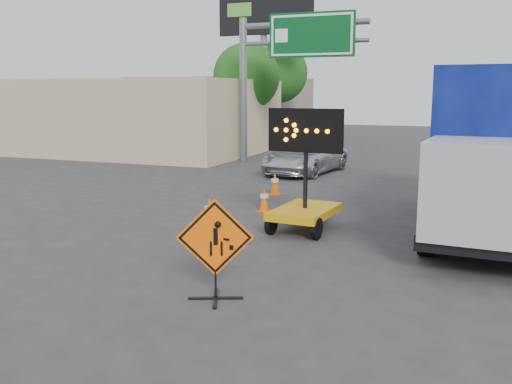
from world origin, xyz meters
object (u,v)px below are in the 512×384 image
Objects in this scene: arrow_board at (305,204)px; box_truck at (498,159)px; construction_sign at (215,247)px; pickup_truck at (305,157)px.

box_truck is (4.36, 1.61, 1.12)m from arrow_board.
box_truck reaches higher than construction_sign.
construction_sign is 8.06m from box_truck.
construction_sign is 14.99m from pickup_truck.
pickup_truck is 0.57× the size of box_truck.
construction_sign is 0.35× the size of pickup_truck.
box_truck reaches higher than arrow_board.
box_truck is at bearing 24.69° from arrow_board.
arrow_board is at bearing -156.45° from box_truck.
construction_sign is at bearing -71.06° from pickup_truck.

